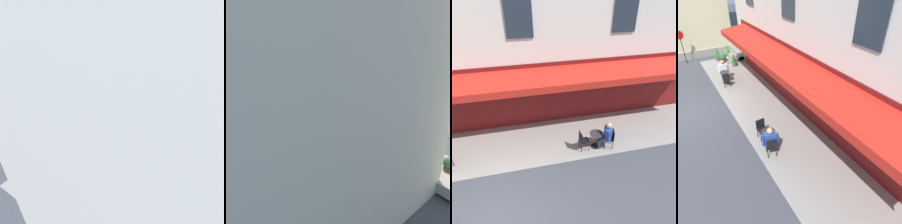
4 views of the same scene
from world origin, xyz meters
TOP-DOWN VIEW (x-y plane):
  - ground_plane at (0.00, 0.00)m, footprint 70.00×70.00m
  - sidewalk_cafe_terrace at (-3.25, -3.40)m, footprint 20.50×3.20m
  - cafe_building_facade at (-4.00, -9.49)m, footprint 20.00×10.70m
  - corner_building_facade at (13.00, 3.50)m, footprint 10.12×17.00m
  - back_alley_steps at (6.60, -4.59)m, footprint 2.40×1.75m
  - cafe_table_near_entrance at (2.37, -2.59)m, footprint 0.60×0.60m
  - cafe_chair_black_back_row at (1.74, -2.49)m, footprint 0.46×0.46m
  - cafe_chair_black_by_window at (2.99, -2.69)m, footprint 0.46×0.46m
  - cafe_table_mid_terrace at (-4.39, -2.43)m, footprint 0.60×0.60m
  - cafe_chair_black_corner_right at (-5.00, -2.27)m, footprint 0.49×0.49m
  - cafe_chair_black_near_door at (-3.76, -2.41)m, footprint 0.42×0.42m
  - seated_patron_in_white at (2.78, -2.65)m, footprint 0.62×0.70m
  - seated_companion_in_blue at (-4.79, -2.33)m, footprint 0.61×0.65m
  - no_parking_sign at (7.15, -0.92)m, footprint 0.25×0.55m
  - potted_plant_entrance_left at (4.78, -3.96)m, footprint 0.34×0.34m
  - potted_plant_under_sign at (6.59, -3.19)m, footprint 0.42×0.42m
  - potted_plant_mid_terrace at (6.84, -4.12)m, footprint 0.39×0.39m
  - potted_plant_entrance_right at (5.71, -3.38)m, footprint 0.55×0.55m
  - parked_car_silver at (2.32, 3.12)m, footprint 4.34×1.90m

SIDE VIEW (x-z plane):
  - ground_plane at x=0.00m, z-range 0.00..0.00m
  - sidewalk_cafe_terrace at x=-3.25m, z-range 0.00..0.01m
  - back_alley_steps at x=6.60m, z-range -0.06..0.54m
  - potted_plant_entrance_right at x=5.71m, z-range 0.04..0.86m
  - potted_plant_entrance_left at x=4.78m, z-range -0.01..0.96m
  - potted_plant_under_sign at x=6.59m, z-range -0.01..0.97m
  - cafe_table_near_entrance at x=2.37m, z-range 0.12..0.87m
  - cafe_table_mid_terrace at x=-4.39m, z-range 0.12..0.87m
  - cafe_chair_black_back_row at x=1.74m, z-range 0.09..1.00m
  - cafe_chair_black_by_window at x=2.99m, z-range 0.09..1.00m
  - cafe_chair_black_corner_right at x=-5.00m, z-range 0.09..1.00m
  - cafe_chair_black_near_door at x=-3.76m, z-range 0.09..1.00m
  - potted_plant_mid_terrace at x=6.84m, z-range -0.01..1.13m
  - seated_companion_in_blue at x=-4.79m, z-range 0.05..1.36m
  - parked_car_silver at x=2.32m, z-range 0.05..1.38m
  - seated_patron_in_white at x=2.78m, z-range 0.04..1.39m
  - no_parking_sign at x=7.15m, z-range 0.49..3.09m
  - cafe_building_facade at x=-4.00m, z-range -0.01..14.99m
  - corner_building_facade at x=13.00m, z-range 0.00..15.00m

